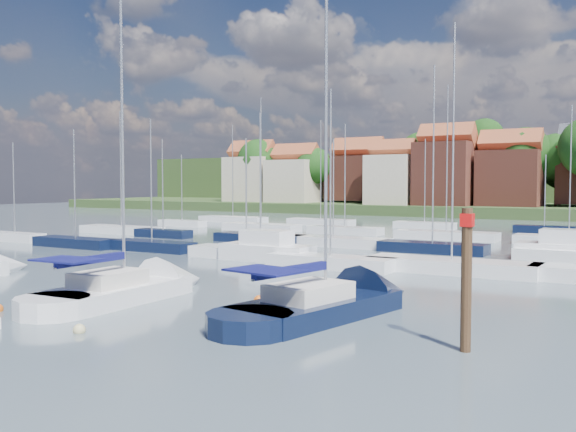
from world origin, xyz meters
The scene contains 8 objects.
ground centered at (0.00, 40.00, 0.00)m, with size 260.00×260.00×0.00m, color #43525B.
sailboat_centre centered at (-2.77, 4.14, 0.35)m, with size 3.78×12.34×16.56m.
sailboat_navy centered at (7.65, 5.98, 0.35)m, with size 5.64×13.21×17.69m.
timber_piling centered at (14.24, 2.08, 1.54)m, with size 0.40×0.40×7.13m.
buoy_d centered at (0.82, -2.75, 0.00)m, with size 0.48×0.48×0.48m, color beige.
buoy_e centered at (3.35, 5.86, 0.00)m, with size 0.53×0.53×0.53m, color #D85914.
marina_field centered at (1.91, 35.15, 0.43)m, with size 79.62×41.41×15.93m.
far_shore_town centered at (2.23, 132.67, 4.61)m, with size 212.46×90.00×22.27m.
Camera 1 is at (20.10, -19.42, 5.73)m, focal length 40.00 mm.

